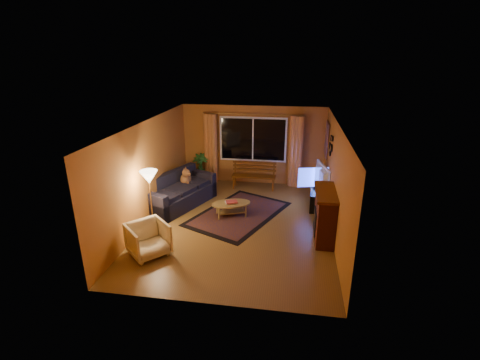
# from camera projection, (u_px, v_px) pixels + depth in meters

# --- Properties ---
(floor) EXTENTS (4.50, 6.00, 0.02)m
(floor) POSITION_uv_depth(u_px,v_px,m) (238.00, 224.00, 8.69)
(floor) COLOR brown
(floor) RESTS_ON ground
(ceiling) EXTENTS (4.50, 6.00, 0.02)m
(ceiling) POSITION_uv_depth(u_px,v_px,m) (238.00, 124.00, 7.83)
(ceiling) COLOR white
(ceiling) RESTS_ON ground
(wall_back) EXTENTS (4.50, 0.02, 2.50)m
(wall_back) POSITION_uv_depth(u_px,v_px,m) (253.00, 145.00, 11.05)
(wall_back) COLOR #BE732C
(wall_back) RESTS_ON ground
(wall_left) EXTENTS (0.02, 6.00, 2.50)m
(wall_left) POSITION_uv_depth(u_px,v_px,m) (148.00, 172.00, 8.58)
(wall_left) COLOR #BE732C
(wall_left) RESTS_ON ground
(wall_right) EXTENTS (0.02, 6.00, 2.50)m
(wall_right) POSITION_uv_depth(u_px,v_px,m) (336.00, 181.00, 7.93)
(wall_right) COLOR #BE732C
(wall_right) RESTS_ON ground
(window) EXTENTS (2.00, 0.02, 1.30)m
(window) POSITION_uv_depth(u_px,v_px,m) (253.00, 140.00, 10.92)
(window) COLOR black
(window) RESTS_ON wall_back
(curtain_rod) EXTENTS (3.20, 0.03, 0.03)m
(curtain_rod) POSITION_uv_depth(u_px,v_px,m) (253.00, 114.00, 10.61)
(curtain_rod) COLOR #BF8C3F
(curtain_rod) RESTS_ON wall_back
(curtain_left) EXTENTS (0.36, 0.36, 2.24)m
(curtain_left) POSITION_uv_depth(u_px,v_px,m) (211.00, 149.00, 11.17)
(curtain_left) COLOR #DA833F
(curtain_left) RESTS_ON ground
(curtain_right) EXTENTS (0.36, 0.36, 2.24)m
(curtain_right) POSITION_uv_depth(u_px,v_px,m) (296.00, 152.00, 10.78)
(curtain_right) COLOR #DA833F
(curtain_right) RESTS_ON ground
(bench) EXTENTS (1.36, 0.41, 0.41)m
(bench) POSITION_uv_depth(u_px,v_px,m) (254.00, 182.00, 10.88)
(bench) COLOR #522606
(bench) RESTS_ON ground
(potted_plant) EXTENTS (0.58, 0.58, 0.95)m
(potted_plant) POSITION_uv_depth(u_px,v_px,m) (201.00, 168.00, 11.32)
(potted_plant) COLOR #235B1E
(potted_plant) RESTS_ON ground
(sofa) EXTENTS (1.73, 2.41, 0.90)m
(sofa) POSITION_uv_depth(u_px,v_px,m) (179.00, 191.00, 9.56)
(sofa) COLOR black
(sofa) RESTS_ON ground
(dog) EXTENTS (0.49, 0.56, 0.51)m
(dog) POSITION_uv_depth(u_px,v_px,m) (186.00, 176.00, 9.93)
(dog) COLOR #9F6437
(dog) RESTS_ON sofa
(armchair) EXTENTS (1.03, 1.04, 0.78)m
(armchair) POSITION_uv_depth(u_px,v_px,m) (148.00, 238.00, 7.24)
(armchair) COLOR beige
(armchair) RESTS_ON ground
(floor_lamp) EXTENTS (0.31, 0.31, 1.56)m
(floor_lamp) POSITION_uv_depth(u_px,v_px,m) (151.00, 203.00, 7.96)
(floor_lamp) COLOR #BF8C3F
(floor_lamp) RESTS_ON ground
(rug) EXTENTS (2.75, 3.26, 0.02)m
(rug) POSITION_uv_depth(u_px,v_px,m) (239.00, 213.00, 9.21)
(rug) COLOR #602904
(rug) RESTS_ON ground
(coffee_table) EXTENTS (1.30, 1.30, 0.37)m
(coffee_table) POSITION_uv_depth(u_px,v_px,m) (231.00, 209.00, 9.04)
(coffee_table) COLOR olive
(coffee_table) RESTS_ON ground
(tv_console) EXTENTS (0.45, 1.20, 0.49)m
(tv_console) POSITION_uv_depth(u_px,v_px,m) (317.00, 197.00, 9.63)
(tv_console) COLOR black
(tv_console) RESTS_ON ground
(television) EXTENTS (0.43, 1.19, 0.68)m
(television) POSITION_uv_depth(u_px,v_px,m) (319.00, 177.00, 9.43)
(television) COLOR black
(television) RESTS_ON tv_console
(fireplace) EXTENTS (0.40, 1.20, 1.10)m
(fireplace) POSITION_uv_depth(u_px,v_px,m) (325.00, 216.00, 7.83)
(fireplace) COLOR maroon
(fireplace) RESTS_ON ground
(mirror_cluster) EXTENTS (0.06, 0.60, 0.56)m
(mirror_cluster) POSITION_uv_depth(u_px,v_px,m) (330.00, 144.00, 8.96)
(mirror_cluster) COLOR black
(mirror_cluster) RESTS_ON wall_right
(painting) EXTENTS (0.04, 0.76, 0.96)m
(painting) POSITION_uv_depth(u_px,v_px,m) (327.00, 139.00, 10.07)
(painting) COLOR #DD5D1A
(painting) RESTS_ON wall_right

